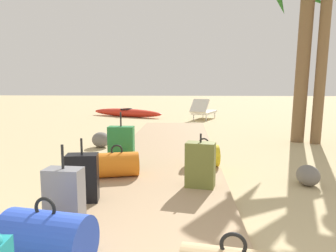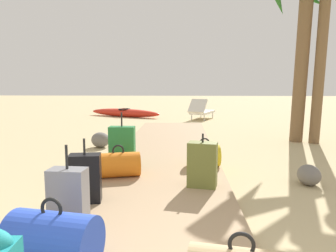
# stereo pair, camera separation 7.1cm
# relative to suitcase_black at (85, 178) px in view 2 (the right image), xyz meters

# --- Properties ---
(ground_plane) EXTENTS (60.00, 60.00, 0.00)m
(ground_plane) POSITION_rel_suitcase_black_xyz_m (0.74, 1.28, -0.34)
(ground_plane) COLOR tan
(boardwalk) EXTENTS (1.81, 9.53, 0.08)m
(boardwalk) POSITION_rel_suitcase_black_xyz_m (0.74, 2.24, -0.30)
(boardwalk) COLOR tan
(boardwalk) RESTS_ON ground
(suitcase_black) EXTENTS (0.36, 0.25, 0.69)m
(suitcase_black) POSITION_rel_suitcase_black_xyz_m (0.00, 0.00, 0.00)
(suitcase_black) COLOR black
(suitcase_black) RESTS_ON boardwalk
(suitcase_olive) EXTENTS (0.39, 0.28, 0.67)m
(suitcase_olive) POSITION_rel_suitcase_black_xyz_m (1.29, 0.57, 0.02)
(suitcase_olive) COLOR olive
(suitcase_olive) RESTS_ON boardwalk
(duffel_bag_yellow) EXTENTS (0.49, 0.39, 0.45)m
(duffel_bag_yellow) POSITION_rel_suitcase_black_xyz_m (1.38, 1.55, -0.09)
(duffel_bag_yellow) COLOR gold
(duffel_bag_yellow) RESTS_ON boardwalk
(duffel_bag_orange) EXTENTS (0.65, 0.47, 0.45)m
(duffel_bag_orange) POSITION_rel_suitcase_black_xyz_m (0.17, 0.94, -0.09)
(duffel_bag_orange) COLOR orange
(duffel_bag_orange) RESTS_ON boardwalk
(suitcase_grey) EXTENTS (0.34, 0.21, 0.74)m
(suitcase_grey) POSITION_rel_suitcase_black_xyz_m (0.03, -0.61, 0.00)
(suitcase_grey) COLOR slate
(suitcase_grey) RESTS_ON boardwalk
(duffel_bag_blue) EXTENTS (0.67, 0.50, 0.51)m
(duffel_bag_blue) POSITION_rel_suitcase_black_xyz_m (0.15, -1.26, -0.06)
(duffel_bag_blue) COLOR #2847B7
(duffel_bag_blue) RESTS_ON boardwalk
(suitcase_green) EXTENTS (0.39, 0.19, 0.84)m
(suitcase_green) POSITION_rel_suitcase_black_xyz_m (0.12, 1.48, 0.05)
(suitcase_green) COLOR #237538
(suitcase_green) RESTS_ON boardwalk
(palm_tree_far_right) EXTENTS (1.90, 2.07, 3.98)m
(palm_tree_far_right) POSITION_rel_suitcase_black_xyz_m (3.66, 4.15, 2.68)
(palm_tree_far_right) COLOR brown
(palm_tree_far_right) RESTS_ON ground
(lounge_chair) EXTENTS (1.11, 1.66, 0.78)m
(lounge_chair) POSITION_rel_suitcase_black_xyz_m (1.75, 8.75, -0.01)
(lounge_chair) COLOR white
(lounge_chair) RESTS_ON ground
(kayak) EXTENTS (3.18, 1.85, 0.33)m
(kayak) POSITION_rel_suitcase_black_xyz_m (-1.32, 9.61, -0.18)
(kayak) COLOR red
(kayak) RESTS_ON ground
(rock_left_far) EXTENTS (0.20, 0.21, 0.11)m
(rock_left_far) POSITION_rel_suitcase_black_xyz_m (-0.73, 1.38, -0.29)
(rock_left_far) COLOR slate
(rock_left_far) RESTS_ON ground
(rock_left_mid) EXTENTS (0.52, 0.50, 0.32)m
(rock_left_mid) POSITION_rel_suitcase_black_xyz_m (-0.70, 3.34, -0.18)
(rock_left_mid) COLOR slate
(rock_left_mid) RESTS_ON ground
(rock_right_near) EXTENTS (0.31, 0.39, 0.27)m
(rock_right_near) POSITION_rel_suitcase_black_xyz_m (2.74, 0.95, -0.21)
(rock_right_near) COLOR slate
(rock_right_near) RESTS_ON ground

